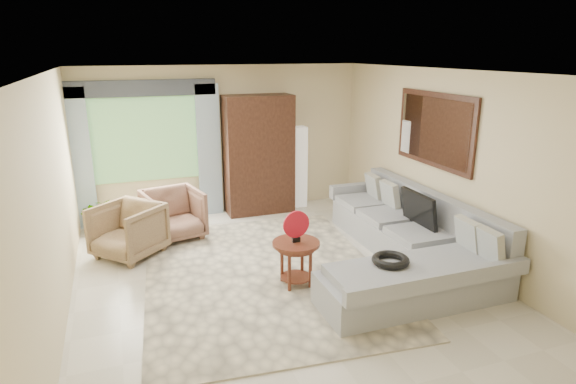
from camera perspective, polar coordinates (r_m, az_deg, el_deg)
name	(u,v)px	position (r m, az deg, el deg)	size (l,w,h in m)	color
ground	(279,279)	(6.31, -1.07, -10.26)	(6.00, 6.00, 0.00)	silver
area_rug	(264,274)	(6.43, -2.90, -9.63)	(3.00, 4.00, 0.02)	beige
sectional_sofa	(407,245)	(6.79, 13.90, -6.15)	(2.30, 3.46, 0.90)	#9B9DA3
tv_screen	(419,209)	(6.91, 15.23, -1.97)	(0.06, 0.74, 0.48)	black
garden_hose	(391,260)	(5.65, 12.06, -7.89)	(0.43, 0.43, 0.09)	black
coffee_table	(296,263)	(6.02, 0.95, -8.39)	(0.59, 0.59, 0.59)	#502315
red_disc	(296,224)	(5.82, 0.98, -3.85)	(0.34, 0.34, 0.03)	#B61222
armchair_left	(128,231)	(7.20, -18.43, -4.36)	(0.82, 0.84, 0.77)	#90764E
armchair_right	(173,214)	(7.68, -13.44, -2.60)	(0.83, 0.85, 0.78)	brown
potted_plant	(96,216)	(8.36, -21.84, -2.61)	(0.50, 0.43, 0.55)	#999999
armoire	(259,155)	(8.58, -3.52, 4.42)	(1.20, 0.55, 2.10)	black
floor_lamp	(299,167)	(8.96, 1.33, 2.99)	(0.24, 0.24, 1.50)	silver
window	(145,139)	(8.44, -16.58, 5.99)	(1.80, 0.04, 1.40)	#669E59
curtain_left	(79,160)	(8.41, -23.54, 3.51)	(0.40, 0.08, 2.30)	#9EB7CC
curtain_right	(209,151)	(8.52, -9.34, 4.83)	(0.40, 0.08, 2.30)	#9EB7CC
valance	(141,88)	(8.27, -17.03, 11.70)	(2.40, 0.12, 0.26)	#1E232D
wall_mirror	(434,130)	(7.20, 16.94, 7.07)	(0.05, 1.70, 1.05)	black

